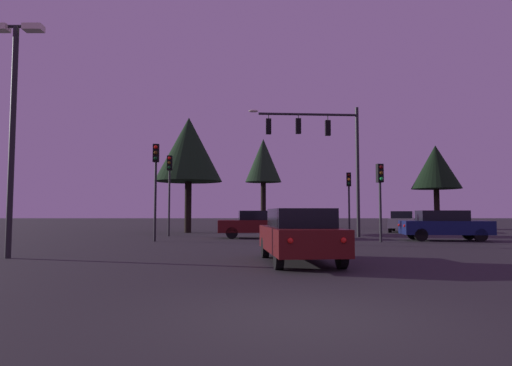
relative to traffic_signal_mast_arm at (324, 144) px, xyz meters
name	(u,v)px	position (x,y,z in m)	size (l,w,h in m)	color
ground_plane	(265,233)	(-3.34, 4.78, -5.42)	(168.00, 168.00, 0.00)	#262326
traffic_signal_mast_arm	(324,144)	(0.00, 0.00, 0.00)	(6.48, 0.67, 7.60)	#232326
traffic_light_corner_left	(348,190)	(2.07, 3.22, -2.55)	(0.34, 0.37, 4.03)	#232326
traffic_light_corner_right	(155,173)	(-8.97, -3.80, -2.03)	(0.32, 0.36, 4.82)	#232326
traffic_light_median	(169,179)	(-9.22, 1.00, -2.00)	(0.30, 0.35, 4.86)	#232326
traffic_light_far_side	(379,186)	(2.01, -4.28, -2.73)	(0.35, 0.38, 3.77)	#232326
car_nearside_lane	(299,234)	(-2.77, -13.11, -4.62)	(2.20, 4.67, 1.52)	#4C0F0F
car_crossing_left	(258,224)	(-3.85, -0.83, -4.62)	(4.67, 2.09, 1.52)	#4C0F0F
car_crossing_right	(443,225)	(5.53, -3.17, -4.62)	(4.44, 2.18, 1.52)	#0F1947
car_far_lane	(402,221)	(6.76, 6.98, -4.62)	(3.16, 4.49, 1.52)	gray
parking_lot_lamp_post	(12,107)	(-11.66, -11.87, -0.67)	(1.70, 0.36, 7.40)	#232326
tree_behind_sign	(263,161)	(-3.28, 17.80, 1.05)	(3.56, 3.56, 8.70)	black
tree_left_far	(435,167)	(11.86, 13.23, -0.02)	(4.26, 4.26, 7.37)	black
tree_center_horizon	(188,150)	(-8.81, 5.76, 0.47)	(4.79, 4.79, 8.22)	black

